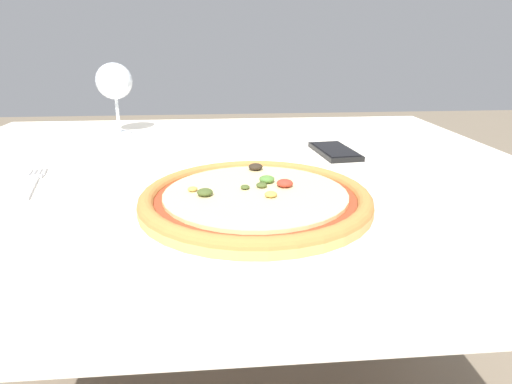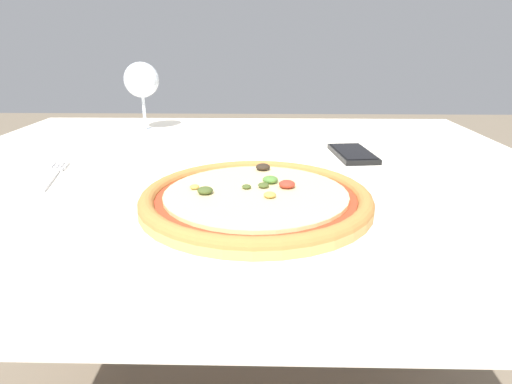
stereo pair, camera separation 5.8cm
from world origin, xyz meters
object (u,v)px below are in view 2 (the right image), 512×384
pizza_plate (256,201)px  cell_phone (353,153)px  fork (53,175)px  wine_glass_far_left (142,81)px  dining_table (235,209)px

pizza_plate → cell_phone: bearing=57.9°
fork → wine_glass_far_left: wine_glass_far_left is taller
dining_table → fork: bearing=-167.9°
dining_table → fork: (-0.32, -0.07, 0.09)m
dining_table → pizza_plate: bearing=-78.6°
fork → cell_phone: cell_phone is taller
wine_glass_far_left → fork: bearing=-98.6°
wine_glass_far_left → cell_phone: (0.49, -0.25, -0.12)m
wine_glass_far_left → cell_phone: 0.57m
dining_table → cell_phone: cell_phone is taller
cell_phone → dining_table: bearing=-161.4°
fork → cell_phone: size_ratio=1.12×
pizza_plate → fork: bearing=156.2°
fork → wine_glass_far_left: bearing=81.4°
dining_table → cell_phone: 0.27m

